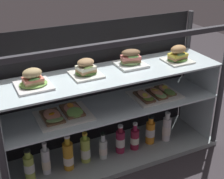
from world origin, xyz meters
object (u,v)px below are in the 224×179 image
Objects in this scene: plated_roll_sandwich_left_of_center at (33,80)px; juice_bottle_back_center at (150,132)px; plated_roll_sandwich_mid_left at (86,69)px; juice_bottle_front_left_end at (167,129)px; juice_bottle_front_right_end at (85,150)px; juice_bottle_back_left at (103,148)px; open_sandwich_tray_left_of_center at (155,94)px; plated_roll_sandwich_mid_right at (131,60)px; juice_bottle_tucked_behind at (135,139)px; juice_bottle_front_middle at (29,167)px; juice_bottle_near_post at (68,156)px; plated_roll_sandwich_far_right at (178,55)px; juice_bottle_front_second at (120,141)px; juice_bottle_front_fourth at (46,161)px; open_sandwich_tray_right_of_center at (63,114)px.

plated_roll_sandwich_left_of_center is 1.00m from juice_bottle_back_center.
juice_bottle_front_left_end is (0.61, -0.07, -0.57)m from plated_roll_sandwich_mid_left.
juice_bottle_back_left is at bearing -8.79° from juice_bottle_front_right_end.
open_sandwich_tray_left_of_center reaches higher than juice_bottle_back_left.
plated_roll_sandwich_mid_right is 0.84× the size of juice_bottle_front_right_end.
open_sandwich_tray_left_of_center is 1.44× the size of juice_bottle_front_left_end.
juice_bottle_tucked_behind is at bearing -173.73° from juice_bottle_back_center.
juice_bottle_front_right_end is (-0.55, 0.01, -0.31)m from open_sandwich_tray_left_of_center.
plated_roll_sandwich_left_of_center is at bearing 178.51° from open_sandwich_tray_left_of_center.
juice_bottle_near_post is (0.26, -0.01, 0.00)m from juice_bottle_front_middle.
juice_bottle_front_right_end reaches higher than juice_bottle_tucked_behind.
plated_roll_sandwich_mid_left is 0.83× the size of juice_bottle_back_center.
open_sandwich_tray_left_of_center reaches higher than juice_bottle_near_post.
plated_roll_sandwich_left_of_center is 1.00× the size of juice_bottle_back_left.
plated_roll_sandwich_far_right is 0.73m from juice_bottle_front_second.
juice_bottle_front_right_end is (-0.38, -0.06, -0.58)m from plated_roll_sandwich_mid_right.
plated_roll_sandwich_mid_left reaches higher than juice_bottle_front_left_end.
juice_bottle_front_right_end is 0.13m from juice_bottle_back_left.
plated_roll_sandwich_far_right reaches higher than juice_bottle_near_post.
juice_bottle_near_post is 1.20× the size of juice_bottle_tucked_behind.
plated_roll_sandwich_left_of_center is at bearing 178.46° from plated_roll_sandwich_far_right.
juice_bottle_front_middle is (-0.94, -0.01, -0.31)m from open_sandwich_tray_left_of_center.
plated_roll_sandwich_mid_left is 0.85× the size of juice_bottle_front_second.
juice_bottle_front_right_end is 1.03× the size of juice_bottle_front_second.
open_sandwich_tray_left_of_center is at bearing 5.22° from juice_bottle_tucked_behind.
juice_bottle_back_left is at bearing -2.40° from juice_bottle_front_fourth.
plated_roll_sandwich_far_right is 0.53× the size of open_sandwich_tray_left_of_center.
juice_bottle_front_fourth is at bearing 177.60° from juice_bottle_back_left.
open_sandwich_tray_right_of_center is (-0.85, 0.02, -0.27)m from plated_roll_sandwich_far_right.
plated_roll_sandwich_mid_right is 0.74× the size of juice_bottle_near_post.
juice_bottle_back_center is 0.13m from juice_bottle_front_left_end.
juice_bottle_tucked_behind is (-0.17, -0.02, -0.32)m from open_sandwich_tray_left_of_center.
plated_roll_sandwich_mid_left is 0.57m from open_sandwich_tray_left_of_center.
juice_bottle_back_left is (0.40, -0.02, -0.01)m from juice_bottle_front_fourth.
open_sandwich_tray_right_of_center is at bearing 178.83° from juice_bottle_back_center.
plated_roll_sandwich_mid_right is 0.88m from juice_bottle_front_fourth.
juice_bottle_near_post is 0.51m from juice_bottle_tucked_behind.
juice_bottle_near_post is at bearing -178.28° from juice_bottle_back_center.
juice_bottle_front_fourth is at bearing -41.76° from plated_roll_sandwich_left_of_center.
juice_bottle_front_middle is at bearing 179.66° from juice_bottle_back_left.
juice_bottle_back_left is (0.09, -0.06, -0.59)m from plated_roll_sandwich_mid_left.
plated_roll_sandwich_mid_right reaches higher than open_sandwich_tray_right_of_center.
plated_roll_sandwich_left_of_center reaches higher than juice_bottle_front_left_end.
plated_roll_sandwich_mid_right is 0.65m from juice_bottle_back_left.
plated_roll_sandwich_mid_right is (0.34, 0.03, -0.00)m from plated_roll_sandwich_mid_left.
juice_bottle_front_left_end is (0.53, -0.01, 0.02)m from juice_bottle_back_left.
plated_roll_sandwich_left_of_center is 0.90m from juice_bottle_tucked_behind.
open_sandwich_tray_right_of_center is at bearing 5.49° from juice_bottle_front_middle.
plated_roll_sandwich_mid_left reaches higher than juice_bottle_near_post.
plated_roll_sandwich_far_right is at bearing -1.54° from plated_roll_sandwich_left_of_center.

